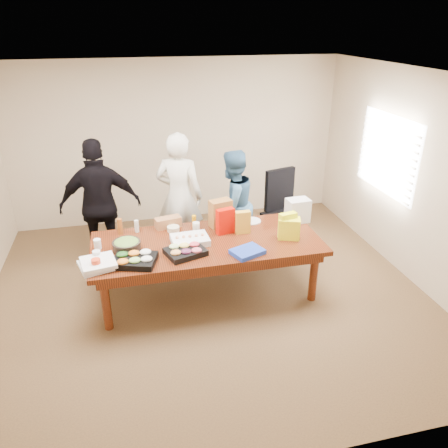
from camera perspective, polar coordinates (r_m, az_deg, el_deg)
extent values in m
cube|color=#47301E|center=(5.76, -2.11, -8.99)|extent=(5.50, 5.00, 0.02)
cube|color=white|center=(4.80, -2.65, 18.99)|extent=(5.50, 5.00, 0.02)
cube|color=beige|center=(7.48, -6.11, 10.52)|extent=(5.50, 0.04, 2.70)
cube|color=beige|center=(3.01, 7.11, -13.53)|extent=(5.50, 0.04, 2.70)
cube|color=beige|center=(6.22, 23.47, 5.52)|extent=(0.04, 5.00, 2.70)
cube|color=white|center=(6.63, 20.54, 8.50)|extent=(0.03, 1.40, 1.10)
cube|color=beige|center=(6.61, 20.24, 8.50)|extent=(0.04, 1.36, 1.00)
cube|color=#4C1C0F|center=(5.56, -2.18, -5.70)|extent=(2.80, 1.20, 0.75)
cube|color=black|center=(6.57, 7.78, 1.24)|extent=(0.74, 0.74, 1.17)
imported|color=silver|center=(6.28, -5.82, 3.60)|extent=(0.80, 0.68, 1.86)
imported|color=#315676|center=(6.28, 1.04, 2.51)|extent=(0.98, 0.91, 1.61)
imported|color=black|center=(6.19, -15.81, 2.36)|extent=(1.08, 0.45, 1.85)
cube|color=black|center=(4.99, -11.59, -4.68)|extent=(0.55, 0.49, 0.07)
cube|color=black|center=(5.09, -5.06, -3.63)|extent=(0.52, 0.46, 0.07)
cube|color=white|center=(5.33, -4.46, -2.09)|extent=(0.46, 0.36, 0.08)
cylinder|color=black|center=(5.28, -12.59, -2.79)|extent=(0.42, 0.42, 0.11)
cube|color=#1B38A4|center=(5.09, 3.07, -3.64)|extent=(0.43, 0.38, 0.05)
cube|color=#C90C00|center=(5.51, 0.18, 0.38)|extent=(0.24, 0.15, 0.33)
cube|color=#F2F818|center=(5.45, 8.28, -0.18)|extent=(0.23, 0.13, 0.33)
cube|color=gold|center=(5.52, 2.46, 0.23)|extent=(0.19, 0.09, 0.30)
cylinder|color=silver|center=(5.57, -3.66, -0.46)|extent=(0.09, 0.09, 0.14)
cylinder|color=#ED9C01|center=(5.73, -3.93, 0.38)|extent=(0.07, 0.07, 0.16)
cylinder|color=brown|center=(5.66, -13.44, -0.31)|extent=(0.07, 0.07, 0.21)
cylinder|color=silver|center=(5.68, -11.34, -0.28)|extent=(0.06, 0.06, 0.16)
cube|color=orange|center=(5.81, 2.03, 0.41)|extent=(0.26, 0.16, 0.08)
cube|color=#965F36|center=(5.76, -7.32, 0.23)|extent=(0.36, 0.21, 0.13)
cube|color=brown|center=(5.68, -0.46, 1.40)|extent=(0.31, 0.23, 0.37)
cylinder|color=red|center=(4.95, -16.35, -5.11)|extent=(0.12, 0.12, 0.13)
cylinder|color=silver|center=(5.13, -16.28, -4.01)|extent=(0.10, 0.10, 0.12)
cylinder|color=white|center=(5.39, -16.19, -2.53)|extent=(0.10, 0.10, 0.12)
cube|color=silver|center=(5.02, -16.27, -5.21)|extent=(0.45, 0.45, 0.04)
cube|color=white|center=(4.99, -16.11, -4.85)|extent=(0.42, 0.42, 0.04)
cylinder|color=silver|center=(5.90, 3.59, 0.40)|extent=(0.31, 0.31, 0.01)
cylinder|color=silver|center=(5.81, 2.20, 0.04)|extent=(0.32, 0.32, 0.02)
cylinder|color=#F2E2C7|center=(5.68, 1.76, -0.32)|extent=(0.16, 0.16, 0.06)
cylinder|color=beige|center=(5.65, -6.64, -0.62)|extent=(0.19, 0.19, 0.06)
cube|color=silver|center=(5.92, 9.59, 1.77)|extent=(0.31, 0.23, 0.32)
cube|color=yellow|center=(5.46, 8.49, -0.55)|extent=(0.31, 0.26, 0.26)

